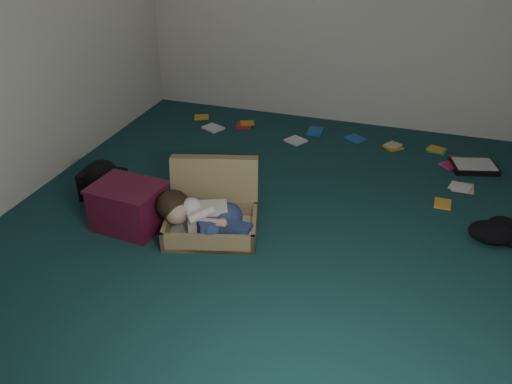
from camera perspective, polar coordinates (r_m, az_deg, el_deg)
The scene contains 10 objects.
floor at distance 4.24m, azimuth 0.64°, elevation -3.16°, with size 4.50×4.50×0.00m, color #153C3F.
wall_front at distance 1.86m, azimuth -20.87°, elevation -5.02°, with size 4.50×4.50×0.00m, color silver.
wall_left at distance 4.69m, azimuth -24.12°, elevation 14.93°, with size 4.50×4.50×0.00m, color silver.
suitcase at distance 4.13m, azimuth -4.58°, elevation -1.75°, with size 0.83×0.82×0.50m.
person at distance 3.98m, azimuth -5.55°, elevation -2.50°, with size 0.75×0.38×0.31m.
maroon_bin at distance 4.21m, azimuth -13.27°, elevation -1.47°, with size 0.55×0.45×0.35m.
backpack at distance 4.67m, azimuth -15.78°, elevation 0.84°, with size 0.44×0.35×0.26m, color black, non-canonical shape.
clothing_pile at distance 4.39m, azimuth 23.78°, elevation -3.69°, with size 0.44×0.36×0.14m, color black, non-canonical shape.
paper_tray at distance 5.40m, azimuth 21.96°, elevation 2.52°, with size 0.46×0.39×0.06m.
book_scatter at distance 5.50m, azimuth 9.71°, elevation 4.64°, with size 2.97×1.36×0.02m.
Camera 1 is at (1.08, -3.39, 2.30)m, focal length 38.00 mm.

